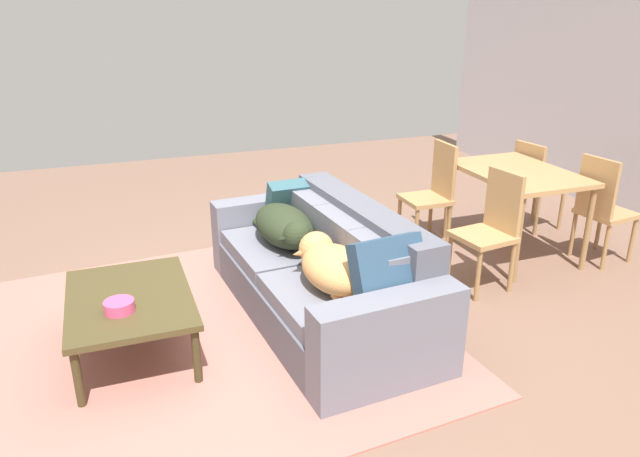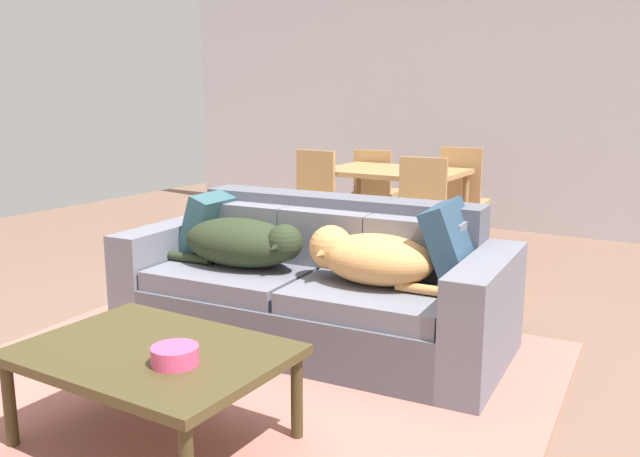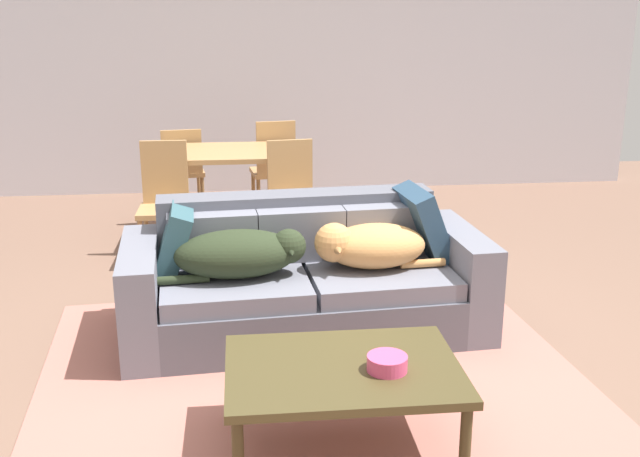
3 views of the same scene
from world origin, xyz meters
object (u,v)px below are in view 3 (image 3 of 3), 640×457
bowl_on_coffee_table (387,363)px  dining_table (229,160)px  throw_pillow_by_left_arm (174,241)px  coffee_table (343,374)px  dining_chair_near_right (293,196)px  dining_chair_far_right (274,165)px  dining_chair_far_left (182,169)px  dog_on_left_cushion (242,253)px  dog_on_right_cushion (368,245)px  couch (304,282)px  dining_chair_near_left (165,198)px  throw_pillow_by_right_arm (424,223)px

bowl_on_coffee_table → dining_table: size_ratio=0.16×
throw_pillow_by_left_arm → coffee_table: (0.84, -1.35, -0.23)m
dining_chair_near_right → dining_chair_far_right: bearing=86.8°
bowl_on_coffee_table → dining_chair_far_left: bearing=106.3°
dog_on_left_cushion → dog_on_right_cushion: dog_on_right_cushion is taller
coffee_table → dining_chair_far_right: size_ratio=1.12×
couch → coffee_table: (0.06, -1.35, 0.06)m
coffee_table → dining_chair_near_right: (-0.03, 2.72, 0.15)m
dog_on_left_cushion → couch: bearing=20.3°
dining_table → dining_chair_near_right: bearing=-50.8°
bowl_on_coffee_table → dining_chair_near_right: size_ratio=0.19×
dining_chair_near_left → dining_chair_far_left: dining_chair_near_left is taller
throw_pillow_by_left_arm → dog_on_right_cushion: bearing=-4.7°
throw_pillow_by_left_arm → bowl_on_coffee_table: throw_pillow_by_left_arm is taller
coffee_table → dining_table: bearing=98.9°
throw_pillow_by_left_arm → dining_chair_near_right: dining_chair_near_right is taller
dining_table → dining_chair_near_right: size_ratio=1.21×
dining_chair_near_right → dining_chair_far_right: (-0.09, 1.19, -0.00)m
bowl_on_coffee_table → dining_chair_far_right: 3.98m
throw_pillow_by_right_arm → dog_on_right_cushion: bearing=-151.3°
coffee_table → dining_chair_far_left: (-0.97, 3.90, 0.13)m
dining_chair_near_right → dining_chair_far_left: dining_chair_near_right is taller
couch → dining_chair_far_right: 2.57m
dog_on_left_cushion → dining_chair_far_right: (0.33, 2.73, -0.06)m
couch → dining_chair_far_right: dining_chair_far_right is taller
dog_on_right_cushion → couch: bearing=161.7°
coffee_table → dining_chair_far_left: dining_chair_far_left is taller
dining_chair_far_right → dog_on_left_cushion: bearing=76.2°
dog_on_left_cushion → dining_chair_near_left: dining_chair_near_left is taller
dining_chair_near_left → dining_chair_near_right: 1.00m
dog_on_right_cushion → bowl_on_coffee_table: (-0.14, -1.31, -0.12)m
dog_on_right_cushion → throw_pillow_by_right_arm: size_ratio=1.75×
dining_chair_far_left → bowl_on_coffee_table: bearing=98.1°
couch → dining_chair_far_left: size_ratio=2.56×
dining_table → throw_pillow_by_right_arm: bearing=-56.4°
couch → dining_chair_far_right: size_ratio=2.39×
dining_table → dining_chair_far_left: dining_chair_far_left is taller
couch → dining_chair_near_left: bearing=119.5°
throw_pillow_by_left_arm → dining_chair_far_right: (0.73, 2.56, -0.09)m
coffee_table → dining_chair_far_left: bearing=104.0°
throw_pillow_by_right_arm → dining_chair_near_right: 1.46m
throw_pillow_by_left_arm → dining_chair_near_left: bearing=97.3°
throw_pillow_by_left_arm → dining_chair_near_right: 1.60m
coffee_table → dining_chair_far_left: 4.02m
dining_table → dining_chair_far_left: 0.75m
couch → dining_table: size_ratio=1.97×
dining_chair_near_left → throw_pillow_by_right_arm: bearing=-36.8°
throw_pillow_by_left_arm → dining_chair_near_left: (-0.19, 1.45, -0.09)m
couch → dog_on_left_cushion: (-0.38, -0.17, 0.26)m
dog_on_right_cushion → throw_pillow_by_right_arm: 0.45m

